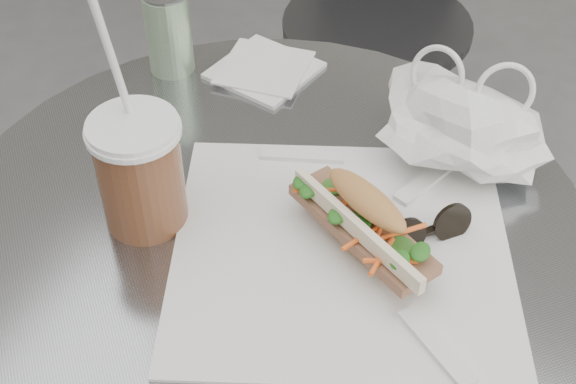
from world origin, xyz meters
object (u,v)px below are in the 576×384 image
at_px(cafe_table, 269,354).
at_px(drink_can, 169,32).
at_px(banh_mi, 363,222).
at_px(chair_far, 375,67).
at_px(iced_coffee, 140,171).
at_px(sunglasses, 428,231).

bearing_deg(cafe_table, drink_can, 139.55).
height_order(banh_mi, drink_can, drink_can).
height_order(cafe_table, banh_mi, banh_mi).
bearing_deg(drink_can, banh_mi, -29.81).
xyz_separation_m(chair_far, banh_mi, (0.28, -0.88, 0.43)).
bearing_deg(drink_can, iced_coffee, -64.77).
bearing_deg(sunglasses, banh_mi, 163.69).
bearing_deg(drink_can, sunglasses, -21.78).
xyz_separation_m(banh_mi, drink_can, (-0.37, 0.21, 0.02)).
bearing_deg(sunglasses, iced_coffee, 150.20).
height_order(chair_far, sunglasses, sunglasses).
height_order(chair_far, banh_mi, banh_mi).
distance_m(chair_far, sunglasses, 1.00).
bearing_deg(iced_coffee, chair_far, 92.23).
distance_m(cafe_table, iced_coffee, 0.37).
distance_m(banh_mi, iced_coffee, 0.25).
xyz_separation_m(banh_mi, iced_coffee, (-0.24, -0.06, 0.03)).
distance_m(cafe_table, sunglasses, 0.35).
xyz_separation_m(banh_mi, sunglasses, (0.06, 0.04, -0.02)).
height_order(cafe_table, drink_can, drink_can).
height_order(cafe_table, sunglasses, sunglasses).
distance_m(sunglasses, drink_can, 0.47).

